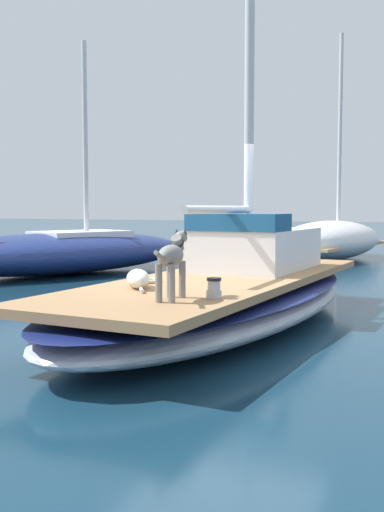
% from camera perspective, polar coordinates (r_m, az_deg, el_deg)
% --- Properties ---
extents(ground_plane, '(120.00, 120.00, 0.00)m').
position_cam_1_polar(ground_plane, '(8.32, 2.89, -6.45)').
color(ground_plane, '#143347').
extents(sailboat_main, '(2.83, 7.34, 0.66)m').
position_cam_1_polar(sailboat_main, '(8.26, 2.90, -4.17)').
color(sailboat_main, '#B2B7C1').
rests_on(sailboat_main, ground).
extents(mast_main, '(0.14, 2.27, 6.76)m').
position_cam_1_polar(mast_main, '(9.09, 5.05, 17.88)').
color(mast_main, silver).
rests_on(mast_main, sailboat_main).
extents(cabin_house, '(1.49, 2.28, 0.84)m').
position_cam_1_polar(cabin_house, '(9.21, 5.79, 0.91)').
color(cabin_house, silver).
rests_on(cabin_house, sailboat_main).
extents(dog_grey, '(0.30, 0.94, 0.70)m').
position_cam_1_polar(dog_grey, '(6.14, -1.87, -0.17)').
color(dog_grey, gray).
rests_on(dog_grey, sailboat_main).
extents(dog_white, '(0.62, 0.82, 0.22)m').
position_cam_1_polar(dog_white, '(7.09, -5.08, -2.11)').
color(dog_white, silver).
rests_on(dog_white, sailboat_main).
extents(deck_winch, '(0.16, 0.16, 0.21)m').
position_cam_1_polar(deck_winch, '(6.26, 2.06, -3.06)').
color(deck_winch, '#B7B7BC').
rests_on(deck_winch, sailboat_main).
extents(coiled_rope, '(0.32, 0.32, 0.04)m').
position_cam_1_polar(coiled_rope, '(7.60, -4.06, -2.30)').
color(coiled_rope, beige).
rests_on(coiled_rope, sailboat_main).
extents(moored_boat_port_side, '(5.30, 7.70, 5.59)m').
position_cam_1_polar(moored_boat_port_side, '(14.94, -12.16, 0.38)').
color(moored_boat_port_side, navy).
rests_on(moored_boat_port_side, ground).
extents(moored_boat_far_astern, '(3.17, 6.01, 6.84)m').
position_cam_1_polar(moored_boat_far_astern, '(18.94, 12.84, 1.51)').
color(moored_boat_far_astern, white).
rests_on(moored_boat_far_astern, ground).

